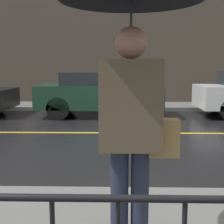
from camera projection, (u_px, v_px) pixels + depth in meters
ground_plane at (137, 133)px, 7.77m from camera, size 80.00×80.00×0.00m
sidewalk_far at (130, 106)px, 12.45m from camera, size 28.00×1.85×0.13m
lane_marking at (137, 133)px, 7.77m from camera, size 25.20×0.12×0.01m
building_storefront at (130, 46)px, 13.16m from camera, size 28.00×0.30×4.97m
pedestrian at (132, 37)px, 2.34m from camera, size 1.08×1.08×2.25m
car_dark_green at (99, 93)px, 10.30m from camera, size 4.04×1.79×1.46m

